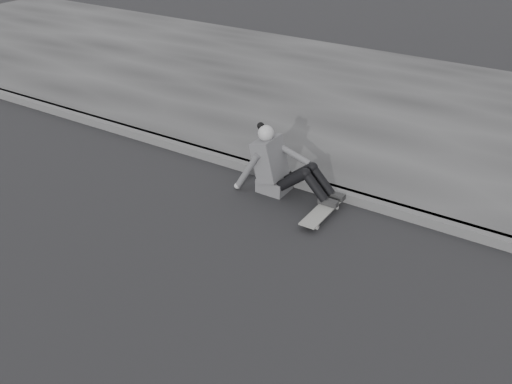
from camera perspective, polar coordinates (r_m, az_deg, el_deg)
ground at (r=5.88m, az=-12.00°, el=-8.57°), size 80.00×80.00×0.00m
curb at (r=7.55m, az=1.35°, el=1.94°), size 24.00×0.16×0.12m
sidewalk at (r=10.04m, az=10.47°, el=8.72°), size 24.00×6.00×0.12m
skateboard at (r=6.72m, az=6.59°, el=-1.99°), size 0.20×0.78×0.09m
seated_woman at (r=7.06m, az=2.31°, el=2.57°), size 1.38×0.46×0.88m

